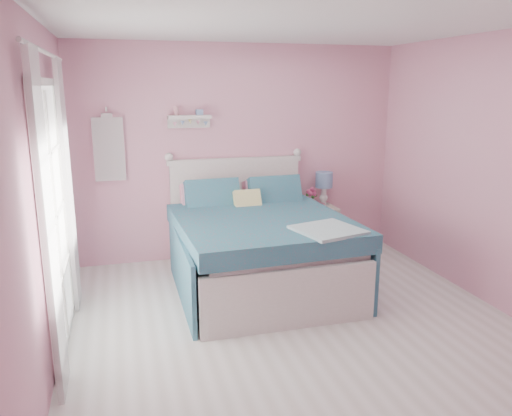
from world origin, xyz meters
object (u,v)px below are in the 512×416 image
nightstand (318,229)px  vase (312,201)px  table_lamp (324,182)px  teacup (321,206)px  bed (258,248)px

nightstand → vase: bearing=147.1°
table_lamp → vase: 0.28m
vase → teacup: vase is taller
bed → vase: size_ratio=15.36×
teacup → vase: bearing=101.2°
nightstand → teacup: bearing=-104.8°
bed → nightstand: 1.36m
nightstand → teacup: size_ratio=5.72×
bed → teacup: size_ratio=20.62×
bed → vase: bearing=40.5°
nightstand → vase: vase is taller
vase → teacup: size_ratio=1.34×
bed → teacup: 1.25m
vase → nightstand: bearing=-32.9°
teacup → table_lamp: bearing=59.9°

